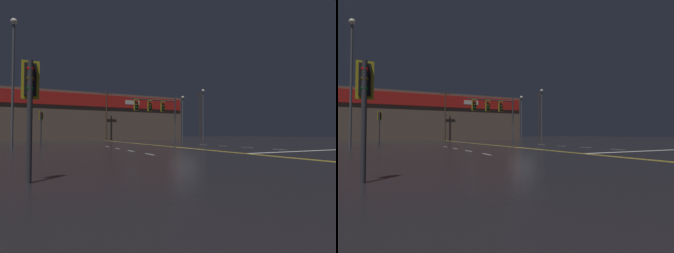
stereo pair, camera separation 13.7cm
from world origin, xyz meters
TOP-DOWN VIEW (x-y plane):
  - ground_plane at (0.00, 0.00)m, footprint 200.00×200.00m
  - road_markings at (1.21, -1.63)m, footprint 16.72×60.00m
  - traffic_signal_median at (-2.09, 1.79)m, footprint 4.63×0.36m
  - traffic_signal_corner_northwest at (-11.42, 11.80)m, footprint 0.42×0.36m
  - traffic_signal_corner_southwest at (-11.93, -12.64)m, footprint 0.42×0.36m
  - streetlight_near_left at (15.25, 19.58)m, footprint 0.56×0.56m
  - streetlight_near_right at (-13.74, 6.42)m, footprint 0.56×0.56m
  - streetlight_median_approach at (13.62, 24.21)m, footprint 0.56×0.56m
  - building_backdrop at (0.00, 38.98)m, footprint 37.55×10.23m
  - utility_pole_row at (1.31, 32.68)m, footprint 48.93×0.26m

SIDE VIEW (x-z plane):
  - ground_plane at x=0.00m, z-range 0.00..0.00m
  - road_markings at x=1.21m, z-range 0.00..0.01m
  - traffic_signal_corner_southwest at x=-11.93m, z-range 0.72..3.84m
  - traffic_signal_corner_northwest at x=-11.42m, z-range 0.89..4.68m
  - traffic_signal_median at x=-2.09m, z-range 1.27..5.88m
  - building_backdrop at x=0.00m, z-range 0.02..9.82m
  - utility_pole_row at x=1.31m, z-range -0.23..10.97m
  - streetlight_median_approach at x=13.62m, z-range 1.27..9.99m
  - streetlight_near_left at x=15.25m, z-range 1.31..10.75m
  - streetlight_near_right at x=-13.74m, z-range 1.39..12.89m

